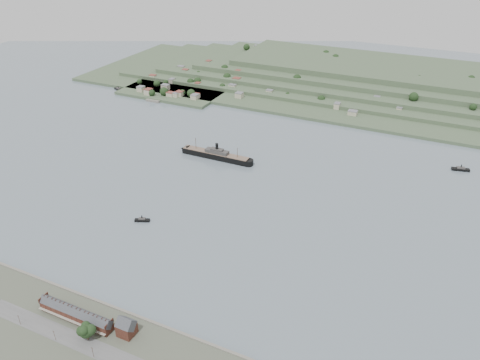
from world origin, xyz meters
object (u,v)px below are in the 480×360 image
at_px(steamship, 214,154).
at_px(fig_tree, 86,331).
at_px(terrace_row, 76,314).
at_px(tugboat, 142,220).
at_px(gabled_building, 126,327).

xyz_separation_m(steamship, fig_tree, (49.22, -260.47, 5.84)).
bearing_deg(terrace_row, fig_tree, -29.54).
distance_m(terrace_row, tugboat, 118.20).
bearing_deg(terrace_row, steamship, 97.12).
xyz_separation_m(gabled_building, steamship, (-68.75, 246.27, -4.20)).
bearing_deg(tugboat, terrace_row, -75.27).
bearing_deg(steamship, fig_tree, -79.30).
height_order(terrace_row, steamship, steamship).
bearing_deg(gabled_building, steamship, 105.60).
distance_m(gabled_building, fig_tree, 24.21).
distance_m(terrace_row, steamship, 252.25).
xyz_separation_m(terrace_row, steamship, (-31.25, 250.29, -2.86)).
relative_size(gabled_building, tugboat, 1.05).
bearing_deg(fig_tree, steamship, 100.70).
relative_size(steamship, tugboat, 6.69).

